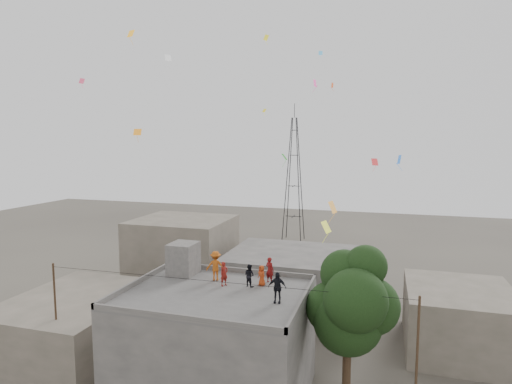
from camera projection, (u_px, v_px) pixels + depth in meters
main_building at (216, 345)px, 23.97m from camera, size 10.00×8.00×6.10m
parapet at (215, 290)px, 23.61m from camera, size 10.00×8.00×0.30m
stair_head_box at (183, 259)px, 26.91m from camera, size 1.60×1.80×2.00m
neighbor_west at (77, 325)px, 29.17m from camera, size 8.00×10.00×4.00m
neighbor_north at (299, 281)px, 36.76m from camera, size 12.00×9.00×5.00m
neighbor_northwest at (183, 254)px, 42.02m from camera, size 9.00×8.00×7.00m
neighbor_east at (459, 320)px, 29.53m from camera, size 7.00×8.00×4.40m
tree at (352, 303)px, 22.06m from camera, size 4.90×4.60×9.10m
utility_line at (215, 343)px, 22.55m from camera, size 20.12×0.62×7.40m
transmission_tower at (294, 179)px, 62.47m from camera, size 2.97×2.97×20.01m
person_red_adult at (270, 270)px, 25.30m from camera, size 0.66×0.56×1.54m
person_orange_child at (262, 275)px, 24.79m from camera, size 0.69×0.67×1.20m
person_dark_child at (249, 275)px, 24.65m from camera, size 0.78×0.70×1.30m
person_dark_adult at (277, 287)px, 22.09m from camera, size 0.98×0.48×1.62m
person_orange_adult at (216, 266)px, 25.73m from camera, size 1.29×0.95×1.78m
person_red_child at (224, 274)px, 24.76m from camera, size 0.55×0.61×1.41m
kites at (269, 122)px, 27.05m from camera, size 19.90×17.14×11.79m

